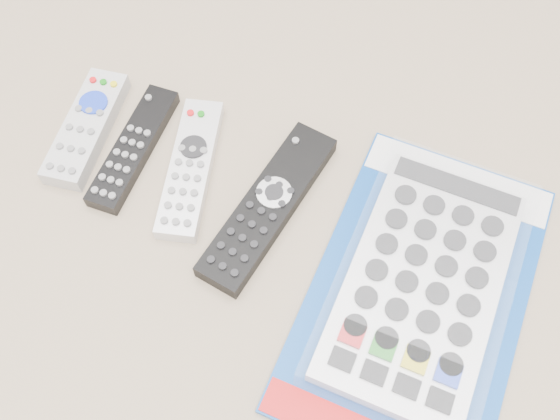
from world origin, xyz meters
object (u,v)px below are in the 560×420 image
(remote_silver_dvd, at_px, (190,168))
(remote_slim_black, at_px, (133,148))
(jumbo_remote_packaged, at_px, (423,283))
(remote_small_grey, at_px, (86,128))
(remote_large_black, at_px, (268,206))

(remote_silver_dvd, bearing_deg, remote_slim_black, 164.75)
(jumbo_remote_packaged, bearing_deg, remote_slim_black, 174.51)
(remote_small_grey, xyz_separation_m, jumbo_remote_packaged, (0.45, -0.07, 0.01))
(remote_small_grey, relative_size, remote_silver_dvd, 0.88)
(remote_silver_dvd, xyz_separation_m, remote_large_black, (0.11, -0.02, 0.00))
(remote_silver_dvd, bearing_deg, remote_small_grey, 163.52)
(remote_large_black, bearing_deg, jumbo_remote_packaged, -0.19)
(remote_small_grey, height_order, remote_slim_black, remote_small_grey)
(remote_small_grey, distance_m, remote_silver_dvd, 0.15)
(remote_small_grey, distance_m, remote_slim_black, 0.07)
(remote_slim_black, distance_m, jumbo_remote_packaged, 0.39)
(remote_large_black, height_order, jumbo_remote_packaged, jumbo_remote_packaged)
(remote_small_grey, relative_size, remote_large_black, 0.73)
(remote_slim_black, relative_size, remote_silver_dvd, 0.92)
(remote_small_grey, height_order, jumbo_remote_packaged, jumbo_remote_packaged)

